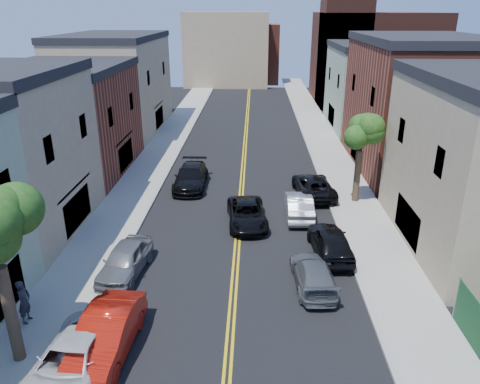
# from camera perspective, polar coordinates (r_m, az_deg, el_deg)

# --- Properties ---
(sidewalk_left) EXTENTS (3.20, 100.00, 0.15)m
(sidewalk_left) POSITION_cam_1_polar(r_m,az_deg,el_deg) (42.52, -10.24, 4.37)
(sidewalk_left) COLOR gray
(sidewalk_left) RESTS_ON ground
(sidewalk_right) EXTENTS (3.20, 100.00, 0.15)m
(sidewalk_right) POSITION_cam_1_polar(r_m,az_deg,el_deg) (42.19, 11.31, 4.15)
(sidewalk_right) COLOR gray
(sidewalk_right) RESTS_ON ground
(curb_left) EXTENTS (0.30, 100.00, 0.15)m
(curb_left) POSITION_cam_1_polar(r_m,az_deg,el_deg) (42.19, -7.91, 4.37)
(curb_left) COLOR gray
(curb_left) RESTS_ON ground
(curb_right) EXTENTS (0.30, 100.00, 0.15)m
(curb_right) POSITION_cam_1_polar(r_m,az_deg,el_deg) (41.93, 8.95, 4.20)
(curb_right) COLOR gray
(curb_right) RESTS_ON ground
(bldg_left_brick) EXTENTS (9.00, 12.00, 8.00)m
(bldg_left_brick) POSITION_cam_1_polar(r_m,az_deg,el_deg) (39.61, -20.54, 7.95)
(bldg_left_brick) COLOR brown
(bldg_left_brick) RESTS_ON ground
(bldg_left_tan_far) EXTENTS (9.00, 16.00, 9.50)m
(bldg_left_tan_far) POSITION_cam_1_polar(r_m,az_deg,el_deg) (52.46, -15.07, 12.49)
(bldg_left_tan_far) COLOR #998466
(bldg_left_tan_far) RESTS_ON ground
(bldg_right_brick) EXTENTS (9.00, 14.00, 10.00)m
(bldg_right_brick) POSITION_cam_1_polar(r_m,az_deg,el_deg) (40.62, 20.91, 9.67)
(bldg_right_brick) COLOR brown
(bldg_right_brick) RESTS_ON ground
(bldg_right_palegrn) EXTENTS (9.00, 12.00, 8.50)m
(bldg_right_palegrn) POSITION_cam_1_polar(r_m,az_deg,el_deg) (53.98, 16.20, 12.08)
(bldg_right_palegrn) COLOR gray
(bldg_right_palegrn) RESTS_ON ground
(church) EXTENTS (16.20, 14.20, 22.60)m
(church) POSITION_cam_1_polar(r_m,az_deg,el_deg) (68.74, 15.44, 16.58)
(church) COLOR #4C2319
(church) RESTS_ON ground
(backdrop_left) EXTENTS (14.00, 8.00, 12.00)m
(backdrop_left) POSITION_cam_1_polar(r_m,az_deg,el_deg) (82.11, -1.69, 17.14)
(backdrop_left) COLOR #998466
(backdrop_left) RESTS_ON ground
(backdrop_center) EXTENTS (10.00, 8.00, 10.00)m
(backdrop_center) POSITION_cam_1_polar(r_m,az_deg,el_deg) (86.04, 1.25, 16.69)
(backdrop_center) COLOR brown
(backdrop_center) RESTS_ON ground
(tree_right_far) EXTENTS (4.40, 4.40, 8.03)m
(tree_right_far) POSITION_cam_1_polar(r_m,az_deg,el_deg) (31.27, 14.92, 8.54)
(tree_right_far) COLOR #372C1B
(tree_right_far) RESTS_ON sidewalk_right
(red_sedan) EXTENTS (2.08, 5.26, 1.70)m
(red_sedan) POSITION_cam_1_polar(r_m,az_deg,el_deg) (19.20, -16.20, -16.62)
(red_sedan) COLOR #B9180C
(red_sedan) RESTS_ON ground
(white_pickup) EXTENTS (3.02, 5.62, 1.50)m
(white_pickup) POSITION_cam_1_polar(r_m,az_deg,el_deg) (18.53, -19.99, -19.17)
(white_pickup) COLOR silver
(white_pickup) RESTS_ON ground
(grey_car_left) EXTENTS (2.28, 4.67, 1.53)m
(grey_car_left) POSITION_cam_1_polar(r_m,az_deg,el_deg) (24.07, -13.98, -8.15)
(grey_car_left) COLOR slate
(grey_car_left) RESTS_ON ground
(black_car_left) EXTENTS (2.28, 5.55, 1.61)m
(black_car_left) POSITION_cam_1_polar(r_m,az_deg,el_deg) (34.66, -6.09, 1.86)
(black_car_left) COLOR black
(black_car_left) RESTS_ON ground
(grey_car_right) EXTENTS (2.09, 4.65, 1.32)m
(grey_car_right) POSITION_cam_1_polar(r_m,az_deg,el_deg) (22.76, 9.02, -9.91)
(grey_car_right) COLOR #505356
(grey_car_right) RESTS_ON ground
(black_car_right) EXTENTS (2.21, 4.86, 1.62)m
(black_car_right) POSITION_cam_1_polar(r_m,az_deg,el_deg) (25.50, 11.08, -6.00)
(black_car_right) COLOR black
(black_car_right) RESTS_ON ground
(silver_car_right) EXTENTS (1.61, 4.60, 1.52)m
(silver_car_right) POSITION_cam_1_polar(r_m,az_deg,el_deg) (29.81, 7.26, -1.66)
(silver_car_right) COLOR #ACAEB4
(silver_car_right) RESTS_ON ground
(dark_car_right_far) EXTENTS (2.96, 5.56, 1.49)m
(dark_car_right_far) POSITION_cam_1_polar(r_m,az_deg,el_deg) (33.29, 9.05, 0.75)
(dark_car_right_far) COLOR black
(dark_car_right_far) RESTS_ON ground
(black_suv_lane) EXTENTS (2.77, 5.16, 1.38)m
(black_suv_lane) POSITION_cam_1_polar(r_m,az_deg,el_deg) (28.56, 0.86, -2.70)
(black_suv_lane) COLOR black
(black_suv_lane) RESTS_ON ground
(pedestrian_left) EXTENTS (0.49, 0.73, 1.95)m
(pedestrian_left) POSITION_cam_1_polar(r_m,az_deg,el_deg) (21.73, -25.07, -12.14)
(pedestrian_left) COLOR #26262E
(pedestrian_left) RESTS_ON sidewalk_left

